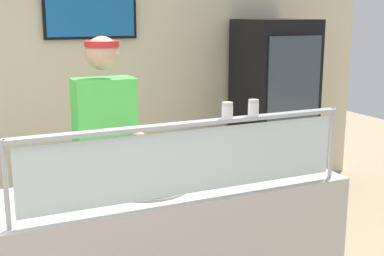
# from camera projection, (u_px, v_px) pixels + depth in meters

# --- Properties ---
(shop_rear_unit) EXTENTS (6.39, 0.13, 2.70)m
(shop_rear_unit) POSITION_uv_depth(u_px,v_px,m) (78.00, 73.00, 4.81)
(shop_rear_unit) COLOR beige
(shop_rear_unit) RESTS_ON ground
(sneeze_guard) EXTENTS (1.82, 0.06, 0.41)m
(sneeze_guard) POSITION_uv_depth(u_px,v_px,m) (191.00, 151.00, 2.63)
(sneeze_guard) COLOR #B2B5BC
(sneeze_guard) RESTS_ON serving_counter
(pizza_tray) EXTENTS (0.50, 0.50, 0.04)m
(pizza_tray) POSITION_uv_depth(u_px,v_px,m) (146.00, 184.00, 2.89)
(pizza_tray) COLOR #9EA0A8
(pizza_tray) RESTS_ON serving_counter
(pizza_server) EXTENTS (0.10, 0.29, 0.01)m
(pizza_server) POSITION_uv_depth(u_px,v_px,m) (152.00, 180.00, 2.88)
(pizza_server) COLOR #ADAFB7
(pizza_server) RESTS_ON pizza_tray
(parmesan_shaker) EXTENTS (0.06, 0.06, 0.08)m
(parmesan_shaker) POSITION_uv_depth(u_px,v_px,m) (227.00, 111.00, 2.67)
(parmesan_shaker) COLOR white
(parmesan_shaker) RESTS_ON sneeze_guard
(pepper_flake_shaker) EXTENTS (0.06, 0.06, 0.09)m
(pepper_flake_shaker) POSITION_uv_depth(u_px,v_px,m) (253.00, 109.00, 2.74)
(pepper_flake_shaker) COLOR white
(pepper_flake_shaker) RESTS_ON sneeze_guard
(worker_figure) EXTENTS (0.41, 0.50, 1.76)m
(worker_figure) POSITION_uv_depth(u_px,v_px,m) (107.00, 155.00, 3.34)
(worker_figure) COLOR #23232D
(worker_figure) RESTS_ON ground
(drink_fridge) EXTENTS (0.69, 0.67, 1.84)m
(drink_fridge) POSITION_uv_depth(u_px,v_px,m) (273.00, 111.00, 5.28)
(drink_fridge) COLOR black
(drink_fridge) RESTS_ON ground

